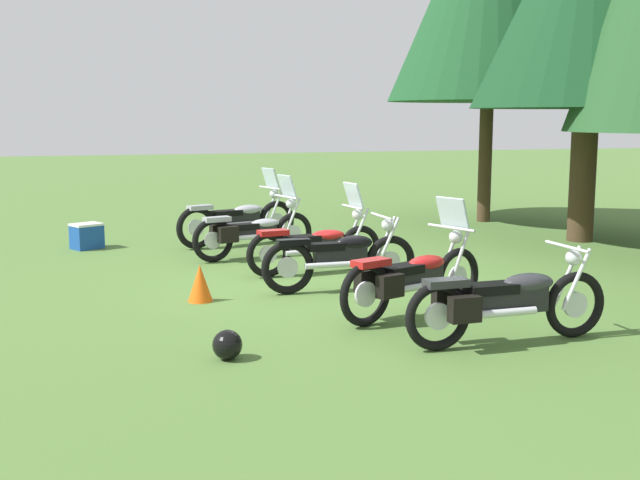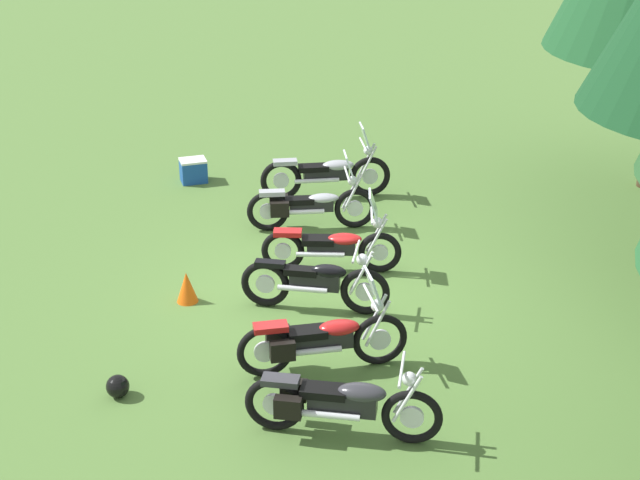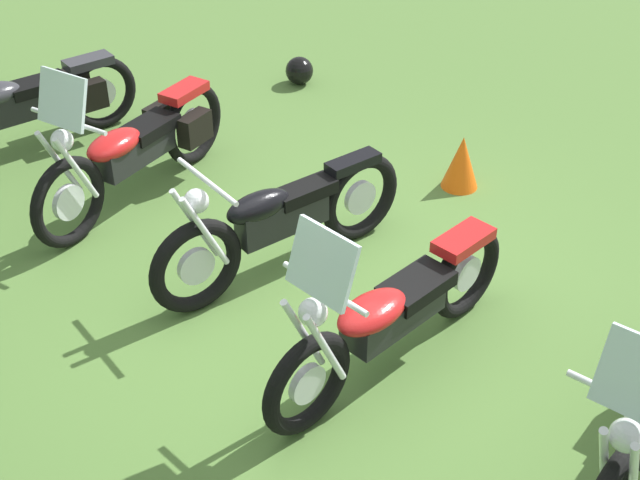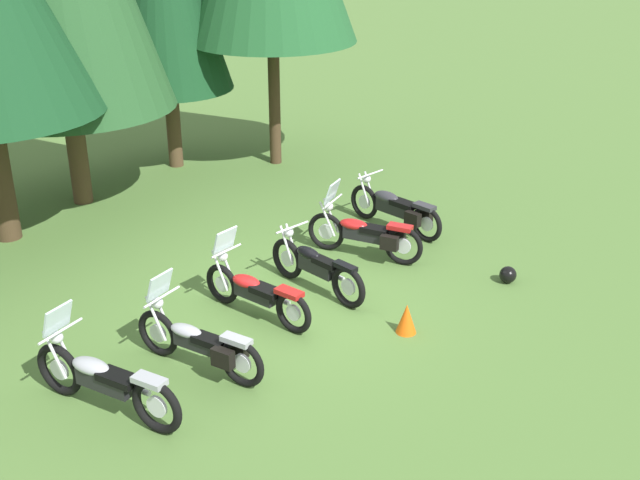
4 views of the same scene
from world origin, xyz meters
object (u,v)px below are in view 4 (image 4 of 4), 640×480
object	(u,v)px
motorcycle_1	(200,342)
motorcycle_4	(365,233)
motorcycle_2	(255,291)
motorcycle_0	(104,380)
traffic_cone	(406,318)
dropped_helmet	(508,275)
motorcycle_3	(316,267)
motorcycle_5	(396,208)

from	to	relation	value
motorcycle_1	motorcycle_4	xyz separation A→B (m)	(4.39, 0.99, 0.02)
motorcycle_2	motorcycle_4	distance (m)	2.87
motorcycle_0	traffic_cone	distance (m)	4.57
dropped_helmet	motorcycle_3	bearing A→B (deg)	142.13
motorcycle_1	motorcycle_4	distance (m)	4.50
motorcycle_0	dropped_helmet	world-z (taller)	motorcycle_0
motorcycle_2	motorcycle_4	size ratio (longest dim) A/B	1.03
motorcycle_4	motorcycle_5	bearing A→B (deg)	-92.91
motorcycle_3	motorcycle_2	bearing A→B (deg)	87.63
motorcycle_0	motorcycle_2	size ratio (longest dim) A/B	1.07
motorcycle_3	traffic_cone	world-z (taller)	motorcycle_3
motorcycle_5	dropped_helmet	size ratio (longest dim) A/B	7.90
motorcycle_0	motorcycle_1	distance (m)	1.46
motorcycle_3	dropped_helmet	size ratio (longest dim) A/B	7.43
motorcycle_0	dropped_helmet	xyz separation A→B (m)	(6.90, -1.47, -0.34)
motorcycle_3	traffic_cone	bearing A→B (deg)	-178.24
motorcycle_5	traffic_cone	xyz separation A→B (m)	(-2.85, -2.75, -0.23)
traffic_cone	motorcycle_1	bearing A→B (deg)	155.74
motorcycle_5	traffic_cone	size ratio (longest dim) A/B	4.87
motorcycle_1	traffic_cone	world-z (taller)	motorcycle_1
motorcycle_2	motorcycle_3	size ratio (longest dim) A/B	1.00
motorcycle_2	traffic_cone	size ratio (longest dim) A/B	4.59
motorcycle_1	motorcycle_3	size ratio (longest dim) A/B	0.99
motorcycle_2	traffic_cone	xyz separation A→B (m)	(1.37, -1.97, -0.21)
motorcycle_5	traffic_cone	world-z (taller)	motorcycle_5
dropped_helmet	motorcycle_1	bearing A→B (deg)	165.44
traffic_cone	motorcycle_0	bearing A→B (deg)	162.68
motorcycle_2	motorcycle_0	bearing A→B (deg)	93.37
motorcycle_5	traffic_cone	bearing A→B (deg)	132.86
motorcycle_1	traffic_cone	bearing A→B (deg)	-129.52
motorcycle_0	traffic_cone	xyz separation A→B (m)	(4.36, -1.36, -0.25)
motorcycle_2	motorcycle_5	size ratio (longest dim) A/B	0.94
motorcycle_1	motorcycle_3	world-z (taller)	motorcycle_1
dropped_helmet	motorcycle_4	bearing A→B (deg)	113.64
motorcycle_2	motorcycle_4	bearing A→B (deg)	-91.71
motorcycle_5	dropped_helmet	distance (m)	2.89
motorcycle_0	dropped_helmet	size ratio (longest dim) A/B	7.98
motorcycle_4	traffic_cone	distance (m)	2.75
motorcycle_1	traffic_cone	size ratio (longest dim) A/B	4.54
motorcycle_4	traffic_cone	size ratio (longest dim) A/B	4.46
motorcycle_0	motorcycle_3	size ratio (longest dim) A/B	1.07
traffic_cone	dropped_helmet	xyz separation A→B (m)	(2.54, -0.11, -0.09)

